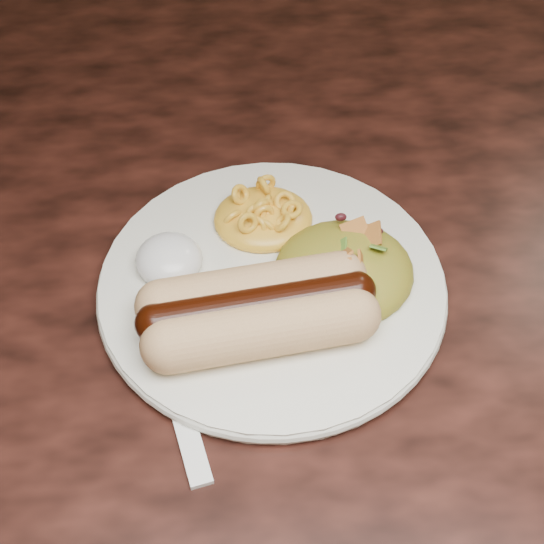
{
  "coord_description": "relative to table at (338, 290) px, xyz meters",
  "views": [
    {
      "loc": [
        -0.09,
        -0.46,
        1.24
      ],
      "look_at": [
        -0.06,
        -0.07,
        0.77
      ],
      "focal_mm": 55.0,
      "sensor_mm": 36.0,
      "label": 1
    }
  ],
  "objects": [
    {
      "name": "fork",
      "position": [
        -0.13,
        -0.18,
        0.09
      ],
      "size": [
        0.05,
        0.12,
        0.0
      ],
      "primitive_type": "cube",
      "rotation": [
        0.0,
        0.0,
        0.24
      ],
      "color": "white",
      "rests_on": "table"
    },
    {
      "name": "mac_and_cheese",
      "position": [
        -0.07,
        -0.01,
        0.12
      ],
      "size": [
        0.1,
        0.1,
        0.03
      ],
      "primitive_type": "ellipsoid",
      "rotation": [
        0.0,
        0.0,
        0.42
      ],
      "color": "#FFAE32",
      "rests_on": "plate"
    },
    {
      "name": "table",
      "position": [
        0.0,
        0.0,
        0.0
      ],
      "size": [
        1.6,
        0.9,
        0.75
      ],
      "color": "#461D15",
      "rests_on": "floor"
    },
    {
      "name": "plate",
      "position": [
        -0.06,
        -0.07,
        0.1
      ],
      "size": [
        0.33,
        0.33,
        0.01
      ],
      "primitive_type": "cylinder",
      "rotation": [
        0.0,
        0.0,
        0.34
      ],
      "color": "white",
      "rests_on": "table"
    },
    {
      "name": "hotdog",
      "position": [
        -0.08,
        -0.11,
        0.13
      ],
      "size": [
        0.14,
        0.09,
        0.04
      ],
      "rotation": [
        0.0,
        0.0,
        0.14
      ],
      "color": "#F2C582",
      "rests_on": "plate"
    },
    {
      "name": "taco_salad",
      "position": [
        -0.01,
        -0.07,
        0.12
      ],
      "size": [
        0.1,
        0.1,
        0.05
      ],
      "rotation": [
        0.0,
        0.0,
        -0.24
      ],
      "color": "#C36014",
      "rests_on": "plate"
    },
    {
      "name": "sour_cream",
      "position": [
        -0.14,
        -0.05,
        0.12
      ],
      "size": [
        0.06,
        0.06,
        0.03
      ],
      "primitive_type": "ellipsoid",
      "rotation": [
        0.0,
        0.0,
        0.35
      ],
      "color": "white",
      "rests_on": "plate"
    }
  ]
}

